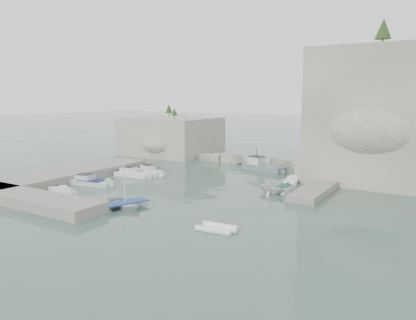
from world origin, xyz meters
The scene contains 20 objects.
ground centered at (0.00, 0.00, 0.00)m, with size 400.00×400.00×0.00m, color #426357.
cliff_terrace centered at (13.00, 18.00, 1.25)m, with size 8.00×10.00×2.50m, color beige.
outcrop_west centered at (-20.00, 25.00, 3.50)m, with size 16.00×14.00×7.00m, color beige.
quay_west centered at (-17.00, -1.00, 0.55)m, with size 5.00×24.00×1.10m, color #9E9689.
quay_south centered at (-10.00, -12.50, 0.55)m, with size 18.00×4.00×1.10m, color #9E9689.
ledge_east centered at (13.50, 10.00, 0.40)m, with size 3.00×16.00×0.80m, color #9E9689.
breakwater centered at (-1.00, 22.00, 0.70)m, with size 28.00×3.00×1.40m, color beige.
motorboat_b centered at (-11.17, 4.27, 0.00)m, with size 5.87×1.92×1.40m, color white, non-canonical shape.
motorboat_e centered at (-10.99, -7.81, 0.00)m, with size 5.02×2.05×0.70m, color silver, non-canonical shape.
motorboat_d centered at (-12.01, -2.61, 0.00)m, with size 6.79×2.02×1.40m, color silver, non-canonical shape.
motorboat_a centered at (-10.10, 6.76, 0.00)m, with size 5.91×1.76×1.40m, color silver, non-canonical shape.
rowboat centered at (-1.08, -8.13, 0.00)m, with size 3.64×5.10×1.06m, color silver.
inflatable_dinghy centered at (10.35, -9.44, 0.00)m, with size 3.48×1.69×0.44m, color white, non-canonical shape.
tender_east_a centered at (9.25, 4.93, 0.00)m, with size 2.81×3.26×1.71m, color silver.
tender_east_b centered at (9.89, 7.06, 0.00)m, with size 4.57×1.56×0.70m, color white, non-canonical shape.
tender_east_c centered at (9.34, 10.92, 0.00)m, with size 4.90×1.58×0.70m, color white, non-canonical shape.
tender_east_d centered at (11.00, 15.25, 0.00)m, with size 1.58×4.20×1.62m, color silver.
work_boat centered at (2.49, 17.84, 0.00)m, with size 7.59×2.24×2.20m, color slate, non-canonical shape.
rowboat_mast centered at (-1.08, -8.13, 2.63)m, with size 0.10×0.10×4.20m, color white.
vegetation centered at (17.83, 24.40, 17.93)m, with size 53.48×13.88×13.40m.
Camera 1 is at (26.73, -37.40, 11.03)m, focal length 35.00 mm.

